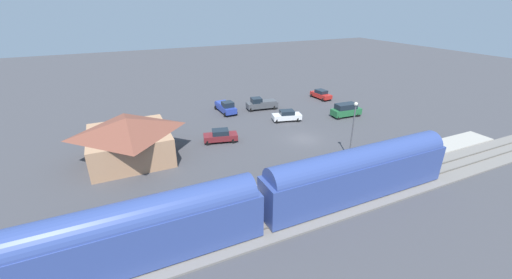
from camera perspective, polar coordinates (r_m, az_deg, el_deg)
ground_plane at (r=43.84m, az=8.64°, el=0.10°), size 200.00×200.00×0.00m
railway_track at (r=34.45m, az=21.56°, el=-8.27°), size 4.80×70.00×0.30m
platform at (r=36.80m, az=17.19°, el=-5.37°), size 3.20×46.00×0.30m
passenger_train at (r=25.81m, az=0.79°, el=-10.57°), size 2.93×40.28×4.98m
station_building at (r=39.98m, az=-22.08°, el=0.28°), size 10.20×9.72×5.11m
pedestrian_on_platform at (r=37.59m, az=19.64°, el=-3.13°), size 0.36×0.36×1.71m
suv_green at (r=53.64m, az=16.04°, el=5.20°), size 2.24×5.00×2.22m
sedan_white at (r=49.97m, az=5.62°, el=4.35°), size 2.89×4.81×1.74m
sedan_maroon at (r=42.42m, az=-6.47°, el=0.68°), size 2.87×4.81×1.74m
pickup_charcoal at (r=55.25m, az=0.98°, el=6.54°), size 2.70×5.62×2.14m
sedan_red at (r=62.87m, az=11.73°, el=8.05°), size 4.63×2.54×1.74m
pickup_blue at (r=53.77m, az=-5.52°, el=5.94°), size 5.47×2.64×2.14m
light_pole_near_platform at (r=38.04m, az=17.30°, el=2.81°), size 0.44×0.44×7.04m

